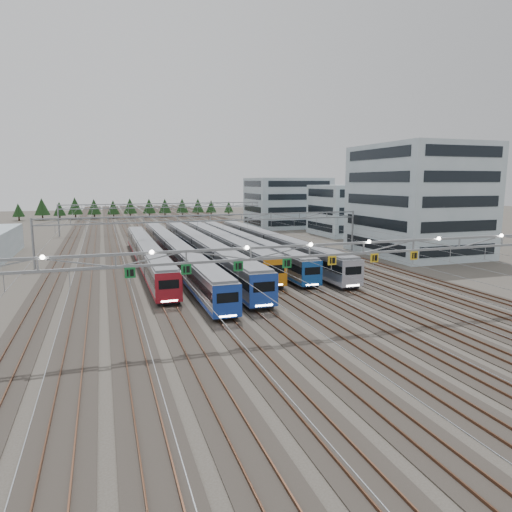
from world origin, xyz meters
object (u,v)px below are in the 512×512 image
object	(u,v)px
train_c	(201,249)
gantry_near	(310,253)
train_a	(146,253)
depot_bldg_mid	(345,210)
depot_bldg_south	(417,200)
depot_bldg_north	(287,203)
train_f	(271,244)
train_d	(221,244)
gantry_mid	(210,223)
train_e	(244,244)
gantry_far	(172,209)
train_b	(174,251)

from	to	relation	value
train_c	gantry_near	world-z (taller)	gantry_near
train_a	depot_bldg_mid	world-z (taller)	depot_bldg_mid
depot_bldg_south	depot_bldg_north	xyz separation A→B (m)	(-2.80, 56.27, -2.78)
train_a	train_f	world-z (taller)	train_f
train_d	gantry_mid	distance (m)	5.00
train_c	depot_bldg_south	xyz separation A→B (m)	(40.13, -3.45, 7.75)
train_a	train_f	bearing A→B (deg)	7.92
train_c	train_e	bearing A→B (deg)	28.58
gantry_near	gantry_far	bearing A→B (deg)	89.97
train_b	gantry_far	xyz separation A→B (m)	(6.75, 47.50, 4.23)
train_e	depot_bldg_south	world-z (taller)	depot_bldg_south
train_a	train_d	bearing A→B (deg)	20.91
depot_bldg_mid	depot_bldg_north	distance (m)	24.53
train_e	train_a	bearing A→B (deg)	-162.81
gantry_far	depot_bldg_south	xyz separation A→B (m)	(37.88, -51.07, 3.68)
depot_bldg_mid	depot_bldg_north	size ratio (longest dim) A/B	0.73
train_a	gantry_mid	size ratio (longest dim) A/B	0.92
train_b	depot_bldg_south	bearing A→B (deg)	-4.57
gantry_mid	gantry_near	bearing A→B (deg)	-90.07
depot_bldg_south	depot_bldg_mid	size ratio (longest dim) A/B	1.38
train_e	gantry_near	distance (m)	43.23
train_b	train_e	distance (m)	14.32
train_a	train_f	distance (m)	22.72
gantry_near	depot_bldg_south	bearing A→B (deg)	41.92
train_b	gantry_near	size ratio (longest dim) A/B	1.21
gantry_near	gantry_far	distance (m)	85.12
depot_bldg_north	train_b	bearing A→B (deg)	-128.45
train_a	depot_bldg_north	size ratio (longest dim) A/B	2.35
train_b	gantry_near	bearing A→B (deg)	-79.90
gantry_near	depot_bldg_south	size ratio (longest dim) A/B	2.56
train_e	depot_bldg_north	world-z (taller)	depot_bldg_north
train_c	gantry_near	distance (m)	37.87
train_a	depot_bldg_mid	size ratio (longest dim) A/B	3.23
gantry_far	gantry_mid	bearing A→B (deg)	-90.00
gantry_near	depot_bldg_north	world-z (taller)	depot_bldg_north
train_c	gantry_near	size ratio (longest dim) A/B	1.12
train_f	gantry_far	distance (m)	46.72
train_d	gantry_near	bearing A→B (deg)	-93.13
depot_bldg_south	gantry_far	bearing A→B (deg)	126.57
gantry_near	gantry_mid	size ratio (longest dim) A/B	1.00
train_e	gantry_far	distance (m)	43.46
train_c	depot_bldg_south	size ratio (longest dim) A/B	2.87
train_f	train_b	bearing A→B (deg)	-172.58
train_e	depot_bldg_north	size ratio (longest dim) A/B	2.64
train_e	gantry_near	size ratio (longest dim) A/B	1.03
train_b	gantry_far	world-z (taller)	gantry_far
train_b	train_f	xyz separation A→B (m)	(18.00, 2.34, 0.07)
depot_bldg_south	depot_bldg_north	bearing A→B (deg)	92.84
train_c	gantry_far	xyz separation A→B (m)	(2.25, 47.62, 4.06)
train_b	gantry_mid	size ratio (longest dim) A/B	1.21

